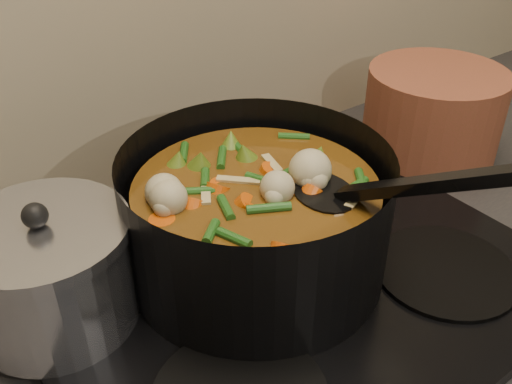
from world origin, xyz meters
TOP-DOWN VIEW (x-y plane):
  - stovetop at (0.00, 1.93)m, footprint 0.62×0.54m
  - stockpot at (-0.02, 1.95)m, footprint 0.33×0.43m
  - saucepan at (-0.26, 2.02)m, footprint 0.19×0.19m
  - terracotta_crock at (0.40, 2.03)m, footprint 0.27×0.27m

SIDE VIEW (x-z plane):
  - stovetop at x=0.00m, z-range 0.91..0.93m
  - terracotta_crock at x=0.40m, z-range 0.91..1.07m
  - saucepan at x=-0.26m, z-range 0.92..1.07m
  - stockpot at x=-0.02m, z-range 0.89..1.12m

